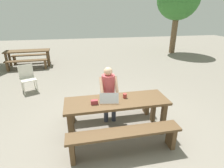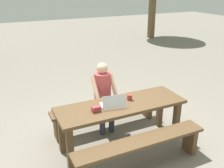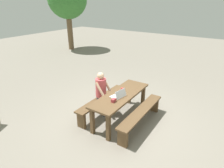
% 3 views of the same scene
% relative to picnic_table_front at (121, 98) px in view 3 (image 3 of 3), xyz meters
% --- Properties ---
extents(ground_plane, '(30.00, 30.00, 0.00)m').
position_rel_picnic_table_front_xyz_m(ground_plane, '(0.00, 0.00, -0.64)').
color(ground_plane, gray).
extents(picnic_table_front, '(2.04, 0.67, 0.76)m').
position_rel_picnic_table_front_xyz_m(picnic_table_front, '(0.00, 0.00, 0.00)').
color(picnic_table_front, brown).
rests_on(picnic_table_front, ground).
extents(bench_near, '(2.01, 0.30, 0.48)m').
position_rel_picnic_table_front_xyz_m(bench_near, '(0.00, -0.62, -0.28)').
color(bench_near, brown).
rests_on(bench_near, ground).
extents(bench_far, '(2.01, 0.30, 0.48)m').
position_rel_picnic_table_front_xyz_m(bench_far, '(0.00, 0.62, -0.28)').
color(bench_far, brown).
rests_on(bench_far, ground).
extents(laptop, '(0.40, 0.34, 0.21)m').
position_rel_picnic_table_front_xyz_m(laptop, '(-0.16, -0.03, 0.17)').
color(laptop, silver).
rests_on(laptop, picnic_table_front).
extents(small_pouch, '(0.13, 0.08, 0.08)m').
position_rel_picnic_table_front_xyz_m(small_pouch, '(-0.45, -0.07, 0.16)').
color(small_pouch, '#993338').
rests_on(small_pouch, picnic_table_front).
extents(coffee_mug, '(0.08, 0.08, 0.09)m').
position_rel_picnic_table_front_xyz_m(coffee_mug, '(0.18, 0.07, 0.17)').
color(coffee_mug, '#99332D').
rests_on(coffee_mug, picnic_table_front).
extents(person_seated, '(0.40, 0.41, 1.26)m').
position_rel_picnic_table_front_xyz_m(person_seated, '(-0.06, 0.58, 0.10)').
color(person_seated, '#333847').
rests_on(person_seated, ground).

